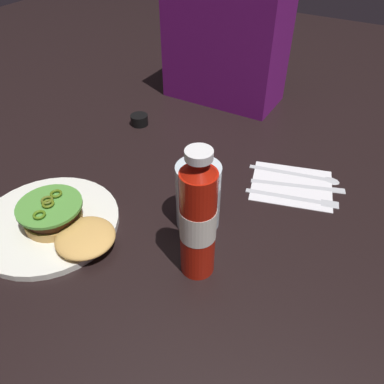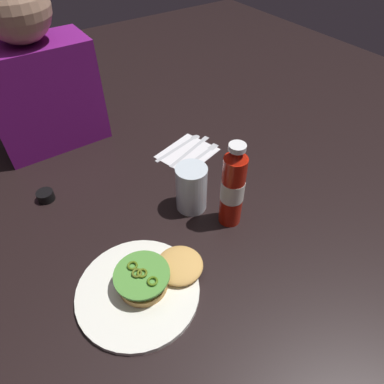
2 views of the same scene
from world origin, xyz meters
name	(u,v)px [view 1 (image 1 of 2)]	position (x,y,z in m)	size (l,w,h in m)	color
ground_plane	(143,195)	(0.00, 0.00, 0.00)	(3.00, 3.00, 0.00)	black
dinner_plate	(49,223)	(-0.11, -0.17, 0.01)	(0.27, 0.27, 0.01)	white
burger_sandwich	(63,222)	(-0.06, -0.17, 0.03)	(0.20, 0.12, 0.05)	#D8A252
ketchup_bottle	(198,220)	(0.20, -0.11, 0.12)	(0.06, 0.06, 0.24)	#B6180A
water_glass	(198,196)	(0.14, -0.01, 0.07)	(0.08, 0.08, 0.13)	silver
condiment_cup	(139,120)	(-0.18, 0.24, 0.01)	(0.05, 0.05, 0.03)	black
napkin	(292,185)	(0.26, 0.19, 0.00)	(0.17, 0.14, 0.00)	white
fork_utensil	(300,198)	(0.30, 0.15, 0.00)	(0.19, 0.07, 0.00)	silver
butter_knife	(304,185)	(0.29, 0.20, 0.00)	(0.20, 0.08, 0.00)	silver
spoon_utensil	(306,175)	(0.28, 0.24, 0.00)	(0.20, 0.06, 0.00)	silver
diner_person	(227,16)	(-0.06, 0.50, 0.23)	(0.33, 0.19, 0.51)	#6B146C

